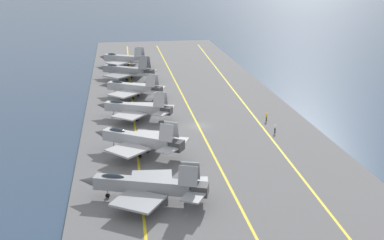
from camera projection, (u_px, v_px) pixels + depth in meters
ground_plane at (198, 128)px, 91.70m from camera, size 2000.00×2000.00×0.00m
carrier_deck at (198, 127)px, 91.63m from camera, size 207.02×43.55×0.40m
deck_stripe_foul_line at (259, 123)px, 93.32m from camera, size 186.19×7.53×0.01m
deck_stripe_centerline at (198, 126)px, 91.57m from camera, size 186.31×0.36×0.01m
deck_stripe_edge_line at (135, 129)px, 89.82m from camera, size 186.31×2.44×0.01m
parked_jet_second at (145, 185)px, 62.20m from camera, size 12.55×17.32×5.70m
parked_jet_third at (138, 139)px, 77.26m from camera, size 13.20×15.73×6.18m
parked_jet_fourth at (135, 108)px, 94.85m from camera, size 12.17×15.80×5.83m
parked_jet_fifth at (132, 88)px, 109.96m from camera, size 13.62×15.15×5.83m
parked_jet_sixth at (126, 70)px, 126.94m from camera, size 14.03×16.24×6.60m
parked_jet_seventh at (123, 59)px, 142.47m from camera, size 13.05×15.46×6.07m
crew_yellow_vest at (266, 116)px, 94.05m from camera, size 0.44×0.35×1.76m
crew_white_vest at (275, 128)px, 87.68m from camera, size 0.34×0.43×1.73m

